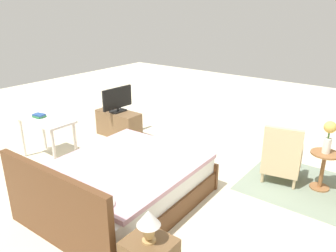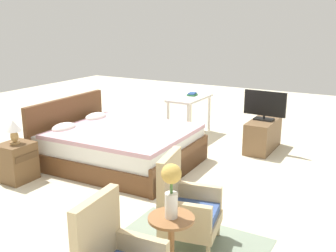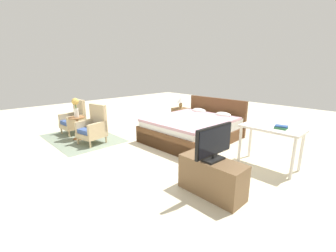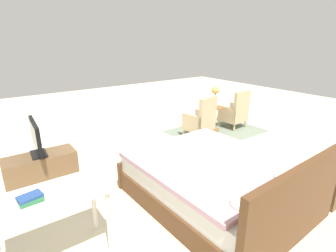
{
  "view_description": "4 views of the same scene",
  "coord_description": "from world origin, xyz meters",
  "px_view_note": "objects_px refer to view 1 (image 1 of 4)",
  "views": [
    {
      "loc": [
        -2.68,
        3.7,
        2.56
      ],
      "look_at": [
        0.22,
        -0.09,
        0.8
      ],
      "focal_mm": 35.0,
      "sensor_mm": 36.0,
      "label": 1
    },
    {
      "loc": [
        -4.51,
        -2.52,
        2.19
      ],
      "look_at": [
        0.31,
        0.22,
        0.69
      ],
      "focal_mm": 42.0,
      "sensor_mm": 36.0,
      "label": 2
    },
    {
      "loc": [
        3.65,
        -3.22,
        1.82
      ],
      "look_at": [
        0.26,
        0.05,
        0.55
      ],
      "focal_mm": 24.0,
      "sensor_mm": 36.0,
      "label": 3
    },
    {
      "loc": [
        2.48,
        3.1,
        2.11
      ],
      "look_at": [
        0.13,
        -0.14,
        0.76
      ],
      "focal_mm": 28.0,
      "sensor_mm": 36.0,
      "label": 4
    }
  ],
  "objects_px": {
    "flower_vase": "(329,134)",
    "tv_flatscreen": "(117,99)",
    "side_table": "(323,166)",
    "bed": "(120,185)",
    "book_stack": "(39,116)",
    "vanity_desk": "(46,125)",
    "armchair_by_window_right": "(282,158)",
    "table_lamp": "(149,222)",
    "tv_stand": "(119,124)"
  },
  "relations": [
    {
      "from": "armchair_by_window_right",
      "to": "side_table",
      "type": "bearing_deg",
      "value": -165.1
    },
    {
      "from": "tv_stand",
      "to": "vanity_desk",
      "type": "xyz_separation_m",
      "value": [
        0.18,
        1.52,
        0.38
      ]
    },
    {
      "from": "flower_vase",
      "to": "table_lamp",
      "type": "distance_m",
      "value": 3.05
    },
    {
      "from": "side_table",
      "to": "tv_flatscreen",
      "type": "distance_m",
      "value": 3.9
    },
    {
      "from": "book_stack",
      "to": "side_table",
      "type": "bearing_deg",
      "value": -155.89
    },
    {
      "from": "side_table",
      "to": "vanity_desk",
      "type": "distance_m",
      "value": 4.46
    },
    {
      "from": "vanity_desk",
      "to": "bed",
      "type": "bearing_deg",
      "value": 172.94
    },
    {
      "from": "armchair_by_window_right",
      "to": "table_lamp",
      "type": "height_order",
      "value": "armchair_by_window_right"
    },
    {
      "from": "tv_flatscreen",
      "to": "book_stack",
      "type": "relative_size",
      "value": 3.37
    },
    {
      "from": "bed",
      "to": "table_lamp",
      "type": "xyz_separation_m",
      "value": [
        -1.23,
        0.83,
        0.46
      ]
    },
    {
      "from": "flower_vase",
      "to": "table_lamp",
      "type": "bearing_deg",
      "value": 74.34
    },
    {
      "from": "bed",
      "to": "tv_stand",
      "type": "bearing_deg",
      "value": -44.25
    },
    {
      "from": "tv_flatscreen",
      "to": "vanity_desk",
      "type": "height_order",
      "value": "tv_flatscreen"
    },
    {
      "from": "side_table",
      "to": "tv_stand",
      "type": "distance_m",
      "value": 3.88
    },
    {
      "from": "flower_vase",
      "to": "tv_flatscreen",
      "type": "xyz_separation_m",
      "value": [
        3.86,
        0.34,
        -0.08
      ]
    },
    {
      "from": "side_table",
      "to": "tv_flatscreen",
      "type": "relative_size",
      "value": 0.8
    },
    {
      "from": "bed",
      "to": "tv_stand",
      "type": "relative_size",
      "value": 2.34
    },
    {
      "from": "armchair_by_window_right",
      "to": "tv_stand",
      "type": "relative_size",
      "value": 0.96
    },
    {
      "from": "table_lamp",
      "to": "tv_flatscreen",
      "type": "bearing_deg",
      "value": -40.39
    },
    {
      "from": "bed",
      "to": "tv_flatscreen",
      "type": "xyz_separation_m",
      "value": [
        1.81,
        -1.76,
        0.49
      ]
    },
    {
      "from": "bed",
      "to": "vanity_desk",
      "type": "distance_m",
      "value": 2.04
    },
    {
      "from": "bed",
      "to": "book_stack",
      "type": "xyz_separation_m",
      "value": [
        2.14,
        -0.23,
        0.49
      ]
    },
    {
      "from": "armchair_by_window_right",
      "to": "table_lamp",
      "type": "distance_m",
      "value": 2.82
    },
    {
      "from": "tv_flatscreen",
      "to": "side_table",
      "type": "bearing_deg",
      "value": -174.96
    },
    {
      "from": "armchair_by_window_right",
      "to": "table_lamp",
      "type": "bearing_deg",
      "value": 84.54
    },
    {
      "from": "armchair_by_window_right",
      "to": "flower_vase",
      "type": "xyz_separation_m",
      "value": [
        -0.56,
        -0.15,
        0.49
      ]
    },
    {
      "from": "book_stack",
      "to": "vanity_desk",
      "type": "bearing_deg",
      "value": -172.44
    },
    {
      "from": "armchair_by_window_right",
      "to": "vanity_desk",
      "type": "relative_size",
      "value": 0.88
    },
    {
      "from": "side_table",
      "to": "tv_flatscreen",
      "type": "height_order",
      "value": "tv_flatscreen"
    },
    {
      "from": "armchair_by_window_right",
      "to": "vanity_desk",
      "type": "height_order",
      "value": "armchair_by_window_right"
    },
    {
      "from": "tv_flatscreen",
      "to": "book_stack",
      "type": "distance_m",
      "value": 1.57
    },
    {
      "from": "armchair_by_window_right",
      "to": "side_table",
      "type": "xyz_separation_m",
      "value": [
        -0.56,
        -0.15,
        -0.02
      ]
    },
    {
      "from": "table_lamp",
      "to": "tv_flatscreen",
      "type": "distance_m",
      "value": 4.0
    },
    {
      "from": "table_lamp",
      "to": "tv_stand",
      "type": "height_order",
      "value": "table_lamp"
    },
    {
      "from": "tv_stand",
      "to": "table_lamp",
      "type": "bearing_deg",
      "value": 139.59
    },
    {
      "from": "table_lamp",
      "to": "vanity_desk",
      "type": "height_order",
      "value": "table_lamp"
    },
    {
      "from": "flower_vase",
      "to": "tv_flatscreen",
      "type": "bearing_deg",
      "value": 5.04
    },
    {
      "from": "side_table",
      "to": "flower_vase",
      "type": "distance_m",
      "value": 0.51
    },
    {
      "from": "flower_vase",
      "to": "tv_flatscreen",
      "type": "height_order",
      "value": "flower_vase"
    },
    {
      "from": "armchair_by_window_right",
      "to": "tv_stand",
      "type": "xyz_separation_m",
      "value": [
        3.31,
        0.19,
        -0.12
      ]
    },
    {
      "from": "tv_stand",
      "to": "book_stack",
      "type": "height_order",
      "value": "book_stack"
    },
    {
      "from": "bed",
      "to": "book_stack",
      "type": "bearing_deg",
      "value": -6.05
    },
    {
      "from": "bed",
      "to": "armchair_by_window_right",
      "type": "height_order",
      "value": "bed"
    },
    {
      "from": "armchair_by_window_right",
      "to": "flower_vase",
      "type": "bearing_deg",
      "value": -165.1
    },
    {
      "from": "flower_vase",
      "to": "book_stack",
      "type": "distance_m",
      "value": 4.6
    },
    {
      "from": "side_table",
      "to": "tv_flatscreen",
      "type": "xyz_separation_m",
      "value": [
        3.86,
        0.34,
        0.43
      ]
    },
    {
      "from": "book_stack",
      "to": "bed",
      "type": "bearing_deg",
      "value": 173.95
    },
    {
      "from": "flower_vase",
      "to": "book_stack",
      "type": "xyz_separation_m",
      "value": [
        4.19,
        1.88,
        -0.09
      ]
    },
    {
      "from": "table_lamp",
      "to": "tv_flatscreen",
      "type": "height_order",
      "value": "tv_flatscreen"
    },
    {
      "from": "side_table",
      "to": "vanity_desk",
      "type": "bearing_deg",
      "value": 24.66
    }
  ]
}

